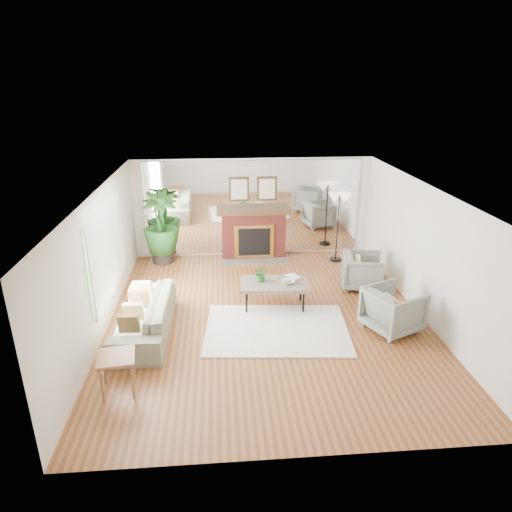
{
  "coord_description": "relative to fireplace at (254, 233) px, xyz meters",
  "views": [
    {
      "loc": [
        -0.86,
        -7.73,
        4.32
      ],
      "look_at": [
        -0.16,
        0.6,
        1.06
      ],
      "focal_mm": 32.0,
      "sensor_mm": 36.0,
      "label": 1
    }
  ],
  "objects": [
    {
      "name": "potted_ficus",
      "position": [
        -2.3,
        -0.16,
        0.3
      ],
      "size": [
        0.95,
        0.95,
        1.81
      ],
      "color": "black",
      "rests_on": "ground"
    },
    {
      "name": "book",
      "position": [
        0.51,
        -2.61,
        -0.11
      ],
      "size": [
        0.3,
        0.35,
        0.02
      ],
      "primitive_type": "imported",
      "rotation": [
        0.0,
        0.0,
        0.39
      ],
      "color": "brown",
      "rests_on": "coffee_table"
    },
    {
      "name": "fruit_bowl",
      "position": [
        0.46,
        -2.86,
        -0.09
      ],
      "size": [
        0.29,
        0.29,
        0.06
      ],
      "primitive_type": "imported",
      "rotation": [
        0.0,
        0.0,
        -0.14
      ],
      "color": "brown",
      "rests_on": "coffee_table"
    },
    {
      "name": "armchair_front",
      "position": [
        2.23,
        -3.87,
        -0.25
      ],
      "size": [
        1.18,
        1.17,
        0.82
      ],
      "primitive_type": "imported",
      "rotation": [
        0.0,
        0.0,
        2.0
      ],
      "color": "gray",
      "rests_on": "ground"
    },
    {
      "name": "sofa",
      "position": [
        -2.27,
        -3.6,
        -0.32
      ],
      "size": [
        0.96,
        2.33,
        0.68
      ],
      "primitive_type": "imported",
      "rotation": [
        0.0,
        0.0,
        -1.59
      ],
      "color": "gray",
      "rests_on": "ground"
    },
    {
      "name": "coffee_table",
      "position": [
        0.2,
        -2.8,
        -0.17
      ],
      "size": [
        1.39,
        0.88,
        0.53
      ],
      "rotation": [
        0.0,
        0.0,
        -0.08
      ],
      "color": "#665C50",
      "rests_on": "ground"
    },
    {
      "name": "armchair_back",
      "position": [
        2.23,
        -2.04,
        -0.27
      ],
      "size": [
        1.01,
        1.0,
        0.77
      ],
      "primitive_type": "imported",
      "rotation": [
        0.0,
        0.0,
        1.35
      ],
      "color": "gray",
      "rests_on": "ground"
    },
    {
      "name": "floor_lamp",
      "position": [
        2.06,
        -0.42,
        0.83
      ],
      "size": [
        0.57,
        0.32,
        1.75
      ],
      "color": "black",
      "rests_on": "ground"
    },
    {
      "name": "side_table",
      "position": [
        -2.41,
        -5.26,
        -0.16
      ],
      "size": [
        0.6,
        0.6,
        0.6
      ],
      "rotation": [
        0.0,
        0.0,
        0.15
      ],
      "color": "brown",
      "rests_on": "ground"
    },
    {
      "name": "wall_right",
      "position": [
        2.99,
        -3.26,
        0.59
      ],
      "size": [
        0.02,
        7.0,
        2.5
      ],
      "primitive_type": "cube",
      "color": "silver",
      "rests_on": "ground"
    },
    {
      "name": "area_rug",
      "position": [
        0.13,
        -3.72,
        -0.65
      ],
      "size": [
        2.74,
        2.07,
        0.03
      ],
      "primitive_type": "cube",
      "rotation": [
        0.0,
        0.0,
        -0.08
      ],
      "color": "silver",
      "rests_on": "ground"
    },
    {
      "name": "wall_left",
      "position": [
        -2.99,
        -3.26,
        0.59
      ],
      "size": [
        0.02,
        7.0,
        2.5
      ],
      "primitive_type": "cube",
      "color": "silver",
      "rests_on": "ground"
    },
    {
      "name": "window_panel",
      "position": [
        -2.96,
        -2.86,
        0.69
      ],
      "size": [
        0.04,
        2.4,
        1.5
      ],
      "primitive_type": "cube",
      "color": "#B2E09E",
      "rests_on": "wall_left"
    },
    {
      "name": "ground",
      "position": [
        0.0,
        -3.26,
        -0.66
      ],
      "size": [
        7.0,
        7.0,
        0.0
      ],
      "primitive_type": "plane",
      "color": "brown",
      "rests_on": "ground"
    },
    {
      "name": "tabletop_plant",
      "position": [
        -0.07,
        -2.71,
        0.04
      ],
      "size": [
        0.36,
        0.33,
        0.33
      ],
      "primitive_type": "imported",
      "rotation": [
        0.0,
        0.0,
        -0.26
      ],
      "color": "#306A27",
      "rests_on": "coffee_table"
    },
    {
      "name": "fireplace",
      "position": [
        0.0,
        0.0,
        0.0
      ],
      "size": [
        1.85,
        0.83,
        2.05
      ],
      "color": "maroon",
      "rests_on": "ground"
    },
    {
      "name": "wall_back",
      "position": [
        0.0,
        0.23,
        0.59
      ],
      "size": [
        6.0,
        0.02,
        2.5
      ],
      "primitive_type": "cube",
      "color": "silver",
      "rests_on": "ground"
    },
    {
      "name": "mirror_panel",
      "position": [
        0.0,
        0.21,
        0.59
      ],
      "size": [
        5.4,
        0.04,
        2.4
      ],
      "primitive_type": "cube",
      "color": "silver",
      "rests_on": "wall_back"
    }
  ]
}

